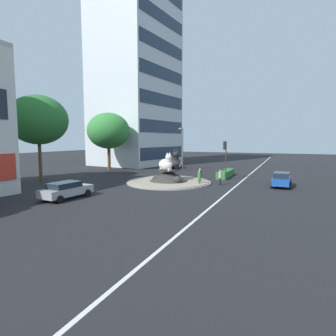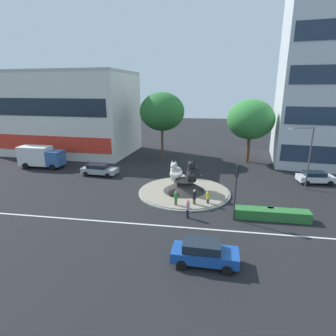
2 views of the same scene
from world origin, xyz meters
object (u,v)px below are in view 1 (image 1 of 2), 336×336
(litter_bin, at_px, (222,173))
(office_tower, at_px, (136,77))
(pedestrian_pink_shirt, at_px, (220,177))
(broadleaf_tree_behind_island, at_px, (108,131))
(pedestrian_black_shirt, at_px, (200,175))
(cat_statue_white, at_px, (166,164))
(pedestrian_yellow_shirt, at_px, (200,175))
(second_tree_near_tower, at_px, (38,120))
(cat_statue_black, at_px, (173,162))
(parked_car_right, at_px, (281,179))
(traffic_light_mast, at_px, (225,153))
(hatchback_near_shophouse, at_px, (175,164))
(streetlight_arm, at_px, (182,145))
(sedan_on_far_lane, at_px, (66,190))
(pedestrian_green_shirt, at_px, (199,178))

(litter_bin, bearing_deg, office_tower, 59.63)
(pedestrian_pink_shirt, bearing_deg, office_tower, 44.85)
(broadleaf_tree_behind_island, xyz_separation_m, pedestrian_black_shirt, (-7.10, -18.10, -5.65))
(cat_statue_white, bearing_deg, pedestrian_yellow_shirt, 71.26)
(office_tower, height_order, pedestrian_black_shirt, office_tower)
(pedestrian_black_shirt, bearing_deg, second_tree_near_tower, 70.53)
(cat_statue_black, distance_m, parked_car_right, 12.43)
(pedestrian_black_shirt, distance_m, pedestrian_pink_shirt, 2.55)
(traffic_light_mast, bearing_deg, office_tower, -30.57)
(hatchback_near_shophouse, height_order, parked_car_right, parked_car_right)
(streetlight_arm, distance_m, pedestrian_yellow_shirt, 12.80)
(parked_car_right, bearing_deg, office_tower, 59.58)
(cat_statue_white, xyz_separation_m, pedestrian_pink_shirt, (1.83, -5.87, -1.45))
(parked_car_right, bearing_deg, second_tree_near_tower, 107.01)
(streetlight_arm, distance_m, sedan_on_far_lane, 25.14)
(office_tower, xyz_separation_m, streetlight_arm, (-7.23, -13.06, -13.59))
(pedestrian_yellow_shirt, relative_size, hatchback_near_shophouse, 0.37)
(pedestrian_yellow_shirt, bearing_deg, broadleaf_tree_behind_island, -4.50)
(cat_statue_white, height_order, pedestrian_yellow_shirt, cat_statue_white)
(office_tower, relative_size, litter_bin, 39.49)
(office_tower, height_order, streetlight_arm, office_tower)
(parked_car_right, bearing_deg, pedestrian_green_shirt, 110.63)
(parked_car_right, bearing_deg, pedestrian_yellow_shirt, 90.87)
(hatchback_near_shophouse, relative_size, parked_car_right, 0.99)
(pedestrian_black_shirt, height_order, litter_bin, pedestrian_black_shirt)
(traffic_light_mast, bearing_deg, sedan_on_far_lane, 62.93)
(office_tower, bearing_deg, second_tree_near_tower, -169.52)
(pedestrian_yellow_shirt, height_order, sedan_on_far_lane, pedestrian_yellow_shirt)
(cat_statue_white, relative_size, parked_car_right, 0.51)
(second_tree_near_tower, bearing_deg, traffic_light_mast, -64.20)
(streetlight_arm, bearing_deg, pedestrian_pink_shirt, 26.06)
(office_tower, relative_size, sedan_on_far_lane, 7.42)
(second_tree_near_tower, distance_m, streetlight_arm, 22.02)
(cat_statue_black, bearing_deg, pedestrian_black_shirt, 21.69)
(pedestrian_black_shirt, bearing_deg, pedestrian_green_shirt, 156.67)
(cat_statue_black, bearing_deg, second_tree_near_tower, -143.51)
(traffic_light_mast, height_order, pedestrian_pink_shirt, traffic_light_mast)
(streetlight_arm, bearing_deg, litter_bin, 46.31)
(cat_statue_black, xyz_separation_m, office_tower, (19.50, 16.56, 15.27))
(cat_statue_white, distance_m, pedestrian_yellow_shirt, 4.86)
(streetlight_arm, xyz_separation_m, pedestrian_pink_shirt, (-12.29, -9.31, -3.25))
(cat_statue_black, relative_size, pedestrian_pink_shirt, 1.44)
(streetlight_arm, distance_m, pedestrian_pink_shirt, 15.76)
(pedestrian_black_shirt, xyz_separation_m, pedestrian_green_shirt, (-1.73, -0.47, -0.03))
(hatchback_near_shophouse, bearing_deg, cat_statue_black, -164.12)
(cat_statue_white, xyz_separation_m, cat_statue_black, (1.86, -0.06, 0.13))
(traffic_light_mast, bearing_deg, pedestrian_yellow_shirt, 46.18)
(parked_car_right, bearing_deg, traffic_light_mast, 72.11)
(cat_statue_white, bearing_deg, hatchback_near_shophouse, 130.18)
(hatchback_near_shophouse, bearing_deg, pedestrian_black_shirt, -152.96)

